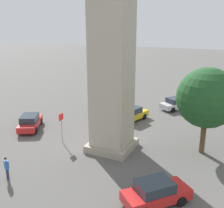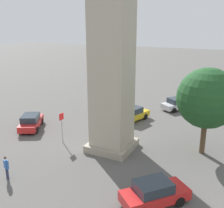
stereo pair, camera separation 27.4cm
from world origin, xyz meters
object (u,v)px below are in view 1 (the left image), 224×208
at_px(pedestrian, 7,166).
at_px(road_sign, 61,123).
at_px(car_red_corner, 176,104).
at_px(car_blue_kerb, 30,122).
at_px(car_silver_kerb, 108,102).
at_px(lamp_post, 104,99).
at_px(car_black_far, 132,114).
at_px(car_white_side, 156,192).
at_px(tree, 207,98).

distance_m(pedestrian, road_sign, 6.63).
bearing_deg(car_red_corner, car_blue_kerb, 137.20).
relative_size(car_silver_kerb, road_sign, 1.54).
bearing_deg(road_sign, lamp_post, -17.05).
distance_m(car_blue_kerb, car_black_far, 10.88).
bearing_deg(car_red_corner, car_white_side, -171.01).
relative_size(car_red_corner, pedestrian, 2.55).
bearing_deg(pedestrian, tree, -49.09).
bearing_deg(tree, pedestrian, 130.91).
xyz_separation_m(car_blue_kerb, car_black_far, (6.85, -8.46, 0.00)).
bearing_deg(car_blue_kerb, pedestrian, -147.75).
bearing_deg(lamp_post, road_sign, 162.95).
relative_size(car_black_far, lamp_post, 1.01).
xyz_separation_m(car_blue_kerb, car_white_side, (-6.03, -15.04, 0.00)).
bearing_deg(car_white_side, car_silver_kerb, 34.77).
height_order(car_red_corner, tree, tree).
bearing_deg(car_red_corner, car_black_far, 149.81).
bearing_deg(lamp_post, car_silver_kerb, 23.48).
xyz_separation_m(car_black_far, pedestrian, (-14.75, 3.47, 0.25)).
distance_m(car_black_far, lamp_post, 4.15).
distance_m(car_red_corner, road_sign, 16.03).
distance_m(car_red_corner, car_white_side, 19.26).
xyz_separation_m(car_silver_kerb, road_sign, (-11.42, -1.06, 1.14)).
distance_m(car_blue_kerb, car_red_corner, 17.70).
distance_m(car_blue_kerb, tree, 17.20).
distance_m(car_white_side, car_black_far, 14.47).
xyz_separation_m(car_white_side, lamp_post, (9.97, 8.51, 2.23)).
bearing_deg(tree, car_blue_kerb, 97.41).
distance_m(car_red_corner, lamp_post, 10.83).
relative_size(car_white_side, tree, 0.59).
distance_m(car_silver_kerb, car_white_side, 19.62).
bearing_deg(lamp_post, car_black_far, -33.51).
distance_m(car_silver_kerb, road_sign, 11.52).
bearing_deg(car_black_far, road_sign, 156.57).
bearing_deg(tree, road_sign, 106.65).
xyz_separation_m(car_blue_kerb, pedestrian, (-7.90, -4.98, 0.25)).
bearing_deg(car_silver_kerb, car_blue_kerb, 159.09).
relative_size(car_silver_kerb, car_white_side, 1.03).
distance_m(car_white_side, lamp_post, 13.30).
xyz_separation_m(pedestrian, tree, (10.06, -11.61, 3.73)).
bearing_deg(car_black_far, tree, -119.94).
relative_size(car_silver_kerb, tree, 0.60).
bearing_deg(pedestrian, car_black_far, -13.24).
relative_size(car_blue_kerb, car_white_side, 1.05).
distance_m(car_black_far, tree, 10.20).
relative_size(car_blue_kerb, pedestrian, 2.62).
bearing_deg(tree, car_red_corner, 22.85).
relative_size(car_blue_kerb, car_black_far, 1.00).
bearing_deg(road_sign, car_blue_kerb, 74.81).
height_order(pedestrian, tree, tree).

